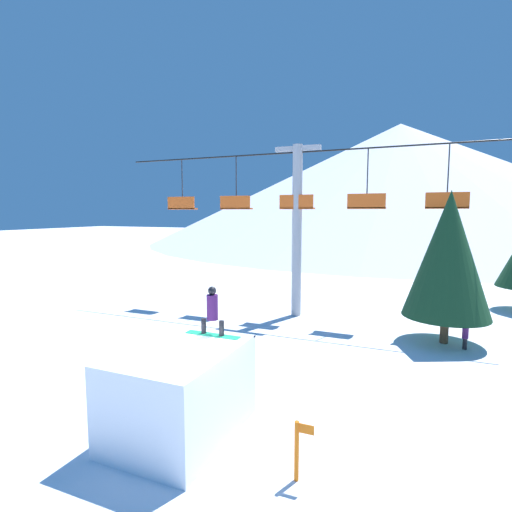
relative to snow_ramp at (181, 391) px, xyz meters
The scene contains 8 objects.
ground_plane 1.14m from the snow_ramp, 15.08° to the right, with size 220.00×220.00×0.00m, color white.
mountain_ridge 71.62m from the snow_ramp, 89.74° to the left, with size 89.85×89.85×21.41m.
snow_ramp is the anchor object (origin of this frame).
snowboarder 2.16m from the snow_ramp, 80.04° to the left, with size 1.57×0.30×1.35m.
chairlift 12.77m from the snow_ramp, 93.84° to the left, with size 20.67×0.51×8.94m.
pine_tree_near 12.29m from the snow_ramp, 58.31° to the left, with size 3.49×3.49×6.40m.
trail_marker 3.27m from the snow_ramp, 10.10° to the right, with size 0.41×0.10×1.28m.
distant_skier 11.96m from the snow_ramp, 53.88° to the left, with size 0.24×0.24×1.23m.
Camera 1 is at (5.10, -7.86, 5.51)m, focal length 28.00 mm.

